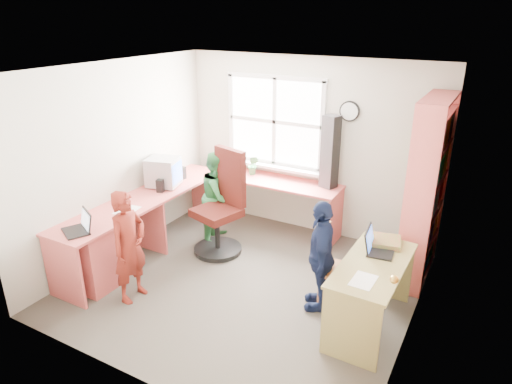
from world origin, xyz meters
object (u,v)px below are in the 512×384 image
(l_desk, at_px, (138,233))
(person_green, at_px, (219,196))
(cd_tower, at_px, (330,152))
(potted_plant, at_px, (253,165))
(right_desk, at_px, (372,281))
(wooden_chair, at_px, (333,264))
(crt_monitor, at_px, (163,172))
(laptop_left, at_px, (80,227))
(swivel_chair, at_px, (222,209))
(person_red, at_px, (129,246))
(person_navy, at_px, (321,256))
(bookshelf, at_px, (426,195))
(laptop_right, at_px, (376,246))

(l_desk, height_order, person_green, person_green)
(person_green, bearing_deg, cd_tower, -74.87)
(l_desk, bearing_deg, potted_plant, 71.71)
(right_desk, distance_m, wooden_chair, 0.48)
(crt_monitor, xyz_separation_m, laptop_left, (0.09, -1.49, -0.14))
(wooden_chair, xyz_separation_m, potted_plant, (-1.71, 1.35, 0.42))
(right_desk, height_order, swivel_chair, swivel_chair)
(swivel_chair, height_order, person_red, swivel_chair)
(cd_tower, bearing_deg, person_navy, -53.69)
(l_desk, bearing_deg, wooden_chair, 10.18)
(l_desk, height_order, potted_plant, potted_plant)
(laptop_left, bearing_deg, person_green, 99.40)
(right_desk, relative_size, person_red, 0.99)
(l_desk, xyz_separation_m, swivel_chair, (0.64, 0.86, 0.12))
(right_desk, relative_size, person_navy, 1.02)
(bookshelf, distance_m, wooden_chair, 1.36)
(l_desk, distance_m, cd_tower, 2.60)
(laptop_left, relative_size, person_navy, 0.33)
(laptop_left, distance_m, laptop_right, 3.07)
(person_red, bearing_deg, wooden_chair, -64.28)
(laptop_right, relative_size, person_navy, 0.30)
(swivel_chair, xyz_separation_m, person_red, (-0.27, -1.38, 0.04))
(crt_monitor, relative_size, laptop_left, 1.17)
(l_desk, xyz_separation_m, cd_tower, (1.69, 1.82, 0.77))
(person_navy, bearing_deg, bookshelf, 126.21)
(right_desk, height_order, laptop_left, laptop_left)
(bookshelf, height_order, person_red, bookshelf)
(laptop_left, xyz_separation_m, cd_tower, (1.83, 2.51, 0.43))
(wooden_chair, xyz_separation_m, crt_monitor, (-2.53, 0.39, 0.47))
(swivel_chair, relative_size, person_green, 1.08)
(swivel_chair, height_order, person_navy, swivel_chair)
(right_desk, distance_m, potted_plant, 2.67)
(laptop_left, relative_size, cd_tower, 0.42)
(right_desk, distance_m, cd_tower, 2.03)
(wooden_chair, bearing_deg, laptop_left, -162.08)
(laptop_left, distance_m, person_navy, 2.54)
(laptop_left, bearing_deg, cd_tower, 80.67)
(bookshelf, xyz_separation_m, crt_monitor, (-3.19, -0.67, -0.06))
(l_desk, bearing_deg, person_navy, 7.98)
(bookshelf, xyz_separation_m, potted_plant, (-2.38, 0.29, -0.11))
(person_green, height_order, person_navy, person_green)
(swivel_chair, distance_m, crt_monitor, 0.95)
(person_navy, bearing_deg, swivel_chair, -129.88)
(laptop_right, height_order, person_green, person_green)
(l_desk, height_order, laptop_right, laptop_right)
(cd_tower, xyz_separation_m, person_navy, (0.50, -1.51, -0.63))
(person_red, xyz_separation_m, person_navy, (1.82, 0.82, -0.02))
(person_navy, bearing_deg, l_desk, -102.28)
(swivel_chair, height_order, potted_plant, swivel_chair)
(swivel_chair, distance_m, laptop_left, 1.74)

